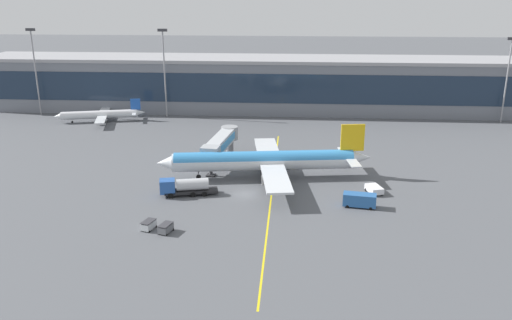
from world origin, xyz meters
The scene contains 14 objects.
ground_plane centered at (0.00, 0.00, 0.00)m, with size 700.00×700.00×0.00m, color #515459.
apron_lead_in_line centered at (4.94, 2.00, 0.00)m, with size 0.30×80.00×0.01m, color yellow.
terminal_building centered at (11.00, 73.93, 8.36)m, with size 201.82×20.23×16.67m.
main_airliner centered at (3.26, 9.47, 3.77)m, with size 44.19×35.34×11.09m.
jet_bridge centered at (-7.02, 18.61, 4.78)m, with size 5.93×20.07×6.47m.
fuel_tanker centered at (-11.35, -1.18, 1.75)m, with size 11.09×4.80×3.25m.
lavatory_truck centered at (20.74, -4.53, 1.42)m, with size 6.09×3.17×2.50m.
pushback_tug centered at (24.48, 2.35, 0.85)m, with size 3.34×4.32×1.40m.
baggage_cart_0 centered at (-14.28, -16.33, 0.78)m, with size 2.28×2.99×1.48m.
baggage_cart_1 centered at (-11.23, -17.29, 0.78)m, with size 2.28×2.99×1.48m.
commuter_jet_far centered at (-47.55, 54.24, 2.17)m, with size 25.54×20.54×6.46m.
apron_light_mast_0 centered at (-69.25, 61.97, 15.06)m, with size 2.80×0.50×26.07m.
apron_light_mast_1 centered at (69.25, 61.97, 14.16)m, with size 2.80×0.50×24.32m.
apron_light_mast_2 centered at (-29.68, 61.97, 15.09)m, with size 2.80×0.50×26.11m.
Camera 1 is at (8.69, -93.04, 37.28)m, focal length 37.12 mm.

